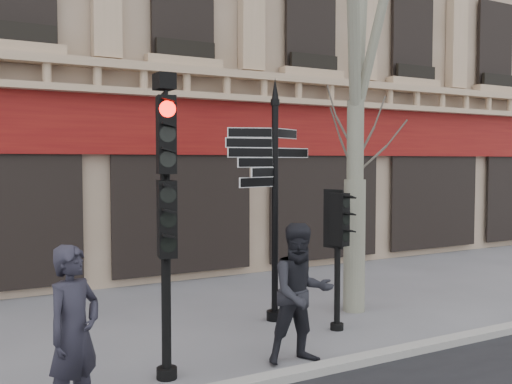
% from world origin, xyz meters
% --- Properties ---
extents(ground, '(80.00, 80.00, 0.00)m').
position_xyz_m(ground, '(0.00, 0.00, 0.00)').
color(ground, '#59595D').
rests_on(ground, ground).
extents(kerb, '(80.00, 0.25, 0.12)m').
position_xyz_m(kerb, '(0.00, -1.40, 0.06)').
color(kerb, gray).
rests_on(kerb, ground).
extents(fingerpost, '(1.92, 1.92, 4.25)m').
position_xyz_m(fingerpost, '(0.20, 1.06, 2.85)').
color(fingerpost, black).
rests_on(fingerpost, ground).
extents(traffic_signal_main, '(0.49, 0.39, 3.91)m').
position_xyz_m(traffic_signal_main, '(-2.40, -0.59, 2.47)').
color(traffic_signal_main, black).
rests_on(traffic_signal_main, ground).
extents(traffic_signal_secondary, '(0.44, 0.37, 2.28)m').
position_xyz_m(traffic_signal_secondary, '(0.81, 0.07, 1.59)').
color(traffic_signal_secondary, black).
rests_on(traffic_signal_secondary, ground).
extents(pedestrian_a, '(0.84, 0.78, 1.92)m').
position_xyz_m(pedestrian_a, '(-3.69, -1.30, 0.96)').
color(pedestrian_a, '#211F2A').
rests_on(pedestrian_a, ground).
extents(pedestrian_b, '(1.05, 0.88, 1.95)m').
position_xyz_m(pedestrian_b, '(-0.55, -0.93, 0.97)').
color(pedestrian_b, black).
rests_on(pedestrian_b, ground).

